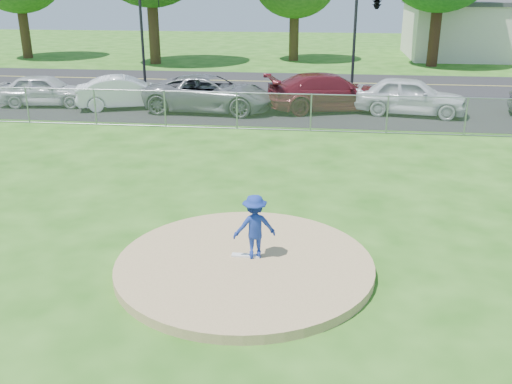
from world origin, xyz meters
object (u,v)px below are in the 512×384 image
parked_car_darkred (330,92)px  parked_car_pearl (411,96)px  pitcher (255,227)px  parked_car_silver (45,90)px  traffic_signal_left (145,25)px  parked_car_white (126,92)px  parked_car_gray (209,93)px  traffic_signal_center (375,3)px  traffic_cone (190,103)px

parked_car_darkred → parked_car_pearl: parked_car_darkred is taller
pitcher → parked_car_silver: 19.52m
traffic_signal_left → pitcher: traffic_signal_left is taller
parked_car_white → parked_car_pearl: bearing=-108.9°
traffic_signal_left → parked_car_gray: traffic_signal_left is taller
parked_car_darkred → traffic_signal_center: bearing=-38.3°
parked_car_silver → parked_car_white: bearing=-97.7°
parked_car_darkred → traffic_cone: bearing=77.1°
pitcher → parked_car_gray: (-3.97, 15.04, -0.06)m
traffic_signal_left → parked_car_gray: size_ratio=0.94×
parked_car_pearl → traffic_cone: bearing=100.6°
pitcher → parked_car_gray: parked_car_gray is taller
traffic_signal_center → parked_car_gray: (-7.75, -6.75, -3.77)m
traffic_signal_left → parked_car_gray: (4.98, -6.75, -2.53)m
pitcher → parked_car_pearl: size_ratio=0.28×
parked_car_pearl → traffic_signal_center: bearing=22.2°
traffic_cone → parked_car_pearl: parked_car_pearl is taller
parked_car_silver → parked_car_gray: parked_car_gray is taller
parked_car_pearl → pitcher: bearing=171.2°
traffic_signal_left → parked_car_darkred: 12.32m
parked_car_gray → parked_car_pearl: 9.16m
traffic_signal_center → pitcher: 22.42m
traffic_signal_center → parked_car_silver: bearing=-157.8°
parked_car_gray → parked_car_darkred: parked_car_darkred is taller
traffic_signal_left → parked_car_darkred: size_ratio=0.94×
traffic_cone → parked_car_pearl: bearing=0.8°
traffic_signal_center → parked_car_white: size_ratio=1.23×
parked_car_gray → parked_car_silver: bearing=91.3°
traffic_signal_left → parked_car_pearl: 15.69m
parked_car_gray → traffic_cone: bearing=77.8°
traffic_signal_center → traffic_cone: size_ratio=9.31×
traffic_signal_center → pitcher: bearing=-99.8°
traffic_signal_left → traffic_cone: bearing=-58.4°
traffic_signal_left → parked_car_pearl: traffic_signal_left is taller
traffic_signal_center → parked_car_pearl: 7.51m
traffic_signal_left → pitcher: 23.68m
pitcher → parked_car_darkred: parked_car_darkred is taller
parked_car_gray → parked_car_darkred: size_ratio=1.00×
traffic_cone → traffic_signal_left: bearing=121.6°
parked_car_silver → parked_car_darkred: (13.67, 0.54, 0.10)m
traffic_signal_left → parked_car_pearl: bearing=-24.2°
parked_car_silver → parked_car_pearl: (17.30, 0.14, 0.08)m
parked_car_white → parked_car_pearl: 13.22m
traffic_signal_left → parked_car_silver: size_ratio=1.26×
traffic_cone → parked_car_darkred: parked_car_darkred is taller
traffic_signal_left → traffic_signal_center: 12.79m
parked_car_silver → parked_car_pearl: bearing=-95.9°
parked_car_white → parked_car_darkred: bearing=-106.1°
traffic_signal_center → parked_car_pearl: (1.40, -6.34, -3.76)m
traffic_signal_left → parked_car_pearl: size_ratio=1.14×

